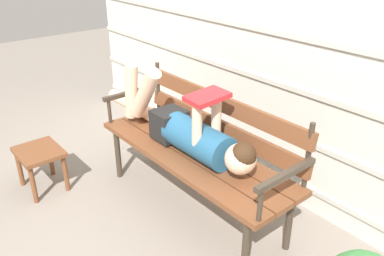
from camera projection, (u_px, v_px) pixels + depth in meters
name	position (u px, v px, depth m)	size (l,w,h in m)	color
ground_plane	(185.00, 211.00, 2.86)	(12.00, 12.00, 0.00)	gray
house_siding	(265.00, 29.00, 2.75)	(4.47, 0.08, 2.41)	beige
park_bench	(200.00, 144.00, 2.72)	(1.59, 0.51, 0.87)	brown
reclining_person	(184.00, 128.00, 2.69)	(1.71, 0.26, 0.52)	#23567A
footstool	(40.00, 158.00, 3.01)	(0.37, 0.31, 0.33)	brown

